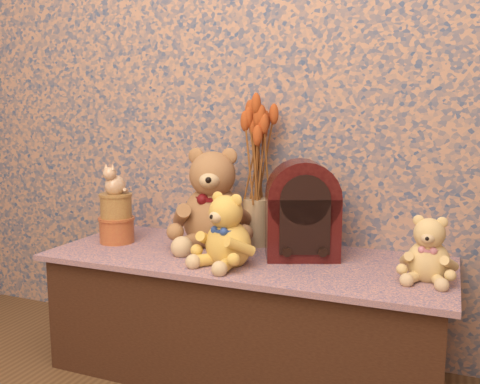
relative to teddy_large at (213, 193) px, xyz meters
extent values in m
cube|color=#3C547B|center=(0.17, 0.17, 0.65)|extent=(3.00, 0.10, 2.60)
cube|color=#3A4078|center=(0.17, -0.10, -0.42)|extent=(1.43, 0.57, 0.44)
cylinder|color=tan|center=(0.15, 0.07, -0.11)|extent=(0.11, 0.11, 0.18)
cylinder|color=#D1873D|center=(-0.37, -0.11, -0.15)|extent=(0.17, 0.17, 0.10)
cylinder|color=tan|center=(-0.37, -0.11, -0.06)|extent=(0.16, 0.16, 0.09)
camera|label=1|loc=(0.84, -1.78, 0.31)|focal=38.87mm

